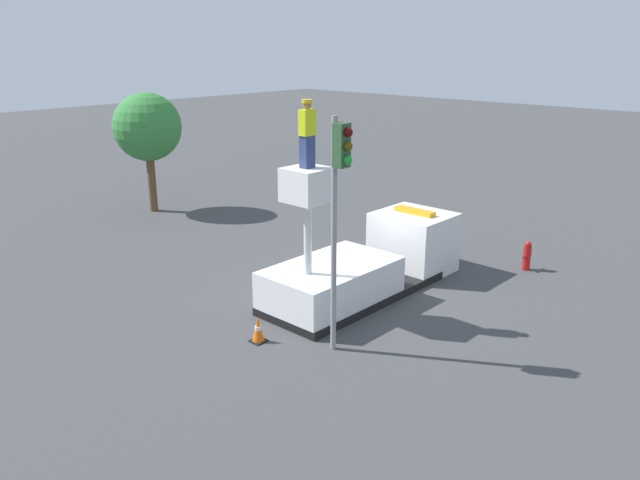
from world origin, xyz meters
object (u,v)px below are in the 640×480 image
fire_hydrant (527,256)px  tree_left_bg (147,128)px  traffic_cone_rear (258,330)px  bucket_truck (367,265)px  traffic_light_pole (339,191)px  worker (307,134)px

fire_hydrant → tree_left_bg: (-4.22, 15.85, 3.26)m
fire_hydrant → traffic_cone_rear: fire_hydrant is taller
bucket_truck → traffic_cone_rear: 4.60m
traffic_light_pole → tree_left_bg: bearing=73.5°
tree_left_bg → worker: bearing=-104.9°
worker → fire_hydrant: size_ratio=1.73×
bucket_truck → fire_hydrant: (5.10, -2.81, -0.35)m
traffic_light_pole → fire_hydrant: bearing=-5.9°
traffic_light_pole → fire_hydrant: 9.42m
worker → traffic_cone_rear: bearing=-176.9°
worker → traffic_light_pole: worker is taller
bucket_truck → fire_hydrant: bucket_truck is taller
fire_hydrant → tree_left_bg: bearing=104.9°
traffic_light_pole → fire_hydrant: traffic_light_pole is taller
worker → fire_hydrant: (7.70, -2.81, -4.62)m
traffic_light_pole → traffic_cone_rear: traffic_light_pole is taller
tree_left_bg → traffic_light_pole: bearing=-106.5°
fire_hydrant → worker: bearing=160.0°
tree_left_bg → bucket_truck: bearing=-93.9°
bucket_truck → tree_left_bg: size_ratio=1.36×
worker → tree_left_bg: 13.57m
traffic_cone_rear → tree_left_bg: size_ratio=0.13×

